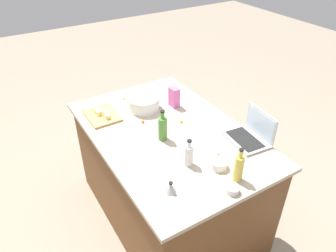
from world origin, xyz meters
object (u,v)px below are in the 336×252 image
ramekin_small (219,164)px  cutting_board (102,116)px  laptop (251,134)px  mixing_bowl_large (144,103)px  bottle_oil (239,168)px  butter_stick_right (97,111)px  bottle_olive (163,128)px  ramekin_medium (232,189)px  bottle_vinegar (189,155)px  kitchen_timer (171,188)px  candy_bag (174,97)px  butter_stick_left (106,114)px

ramekin_small → cutting_board: bearing=22.9°
laptop → mixing_bowl_large: 0.90m
mixing_bowl_large → bottle_oil: bearing=-174.9°
butter_stick_right → ramekin_small: bearing=-156.8°
laptop → cutting_board: bearing=43.2°
butter_stick_right → mixing_bowl_large: bearing=-107.6°
bottle_olive → cutting_board: 0.59m
ramekin_small → ramekin_medium: 0.22m
bottle_olive → bottle_vinegar: (-0.33, -0.00, -0.02)m
cutting_board → butter_stick_right: (0.04, 0.02, 0.03)m
bottle_olive → kitchen_timer: bottle_olive is taller
mixing_bowl_large → ramekin_medium: size_ratio=3.23×
butter_stick_right → kitchen_timer: (-1.04, -0.06, -0.00)m
bottle_olive → bottle_oil: bottle_olive is taller
laptop → candy_bag: 0.73m
bottle_oil → ramekin_medium: bottle_oil is taller
laptop → butter_stick_left: 1.12m
bottle_vinegar → cutting_board: bottle_vinegar is taller
bottle_vinegar → kitchen_timer: size_ratio=2.54×
cutting_board → ramekin_small: (-0.97, -0.41, 0.02)m
mixing_bowl_large → butter_stick_right: (0.12, 0.37, -0.02)m
ramekin_small → candy_bag: (0.82, -0.17, 0.06)m
bottle_vinegar → kitchen_timer: bottle_vinegar is taller
bottle_olive → ramekin_small: bottle_olive is taller
bottle_olive → bottle_oil: (-0.60, -0.18, -0.00)m
mixing_bowl_large → bottle_oil: size_ratio=1.10×
mixing_bowl_large → bottle_vinegar: 0.77m
laptop → mixing_bowl_large: (0.78, 0.45, 0.01)m
bottle_vinegar → butter_stick_right: (0.89, 0.29, -0.04)m
bottle_oil → cutting_board: (1.12, 0.44, -0.09)m
ramekin_medium → kitchen_timer: kitchen_timer is taller
mixing_bowl_large → ramekin_medium: 1.11m
laptop → bottle_oil: size_ratio=1.39×
butter_stick_left → kitchen_timer: bearing=-179.3°
bottle_olive → kitchen_timer: bearing=154.4°
mixing_bowl_large → kitchen_timer: size_ratio=3.38×
mixing_bowl_large → bottle_olive: bottle_olive is taller
laptop → bottle_olive: (0.34, 0.54, 0.05)m
mixing_bowl_large → ramekin_medium: (-1.11, 0.00, -0.04)m
mixing_bowl_large → bottle_vinegar: bottle_vinegar is taller
cutting_board → kitchen_timer: bearing=-178.0°
bottle_olive → kitchen_timer: size_ratio=3.10×
mixing_bowl_large → candy_bag: size_ratio=1.53×
laptop → butter_stick_right: laptop is taller
laptop → kitchen_timer: (-0.14, 0.77, -0.01)m
bottle_vinegar → ramekin_small: bottle_vinegar is taller
bottle_oil → candy_bag: (0.96, -0.14, -0.01)m
bottle_vinegar → bottle_oil: bearing=-147.2°
ramekin_medium → laptop: bearing=-53.9°
mixing_bowl_large → bottle_olive: (-0.44, 0.08, 0.04)m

